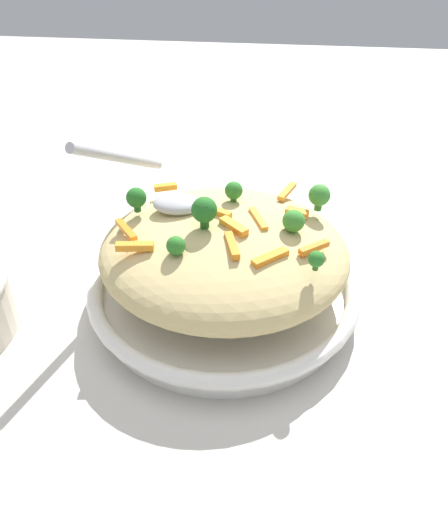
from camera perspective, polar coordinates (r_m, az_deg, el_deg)
ground_plane at (r=0.64m, az=-0.00°, el=-4.99°), size 2.40×2.40×0.00m
serving_bowl at (r=0.62m, az=-0.00°, el=-3.51°), size 0.32×0.32×0.04m
pasta_mound at (r=0.59m, az=-0.00°, el=0.49°), size 0.28×0.26×0.08m
carrot_piece_0 at (r=0.54m, az=9.76°, el=0.92°), size 0.03×0.03×0.01m
carrot_piece_1 at (r=0.55m, az=-9.68°, el=1.04°), size 0.04×0.01×0.01m
carrot_piece_2 at (r=0.56m, az=1.06°, el=3.22°), size 0.03×0.03×0.01m
carrot_piece_3 at (r=0.58m, az=-0.66°, el=4.80°), size 0.03×0.02×0.01m
carrot_piece_4 at (r=0.53m, az=5.04°, el=-0.15°), size 0.04×0.03×0.01m
carrot_piece_5 at (r=0.64m, az=6.86°, el=7.01°), size 0.02×0.04×0.01m
carrot_piece_6 at (r=0.58m, az=-10.60°, el=2.86°), size 0.03×0.04×0.01m
carrot_piece_7 at (r=0.53m, az=0.88°, el=1.16°), size 0.02×0.04×0.01m
carrot_piece_8 at (r=0.58m, az=3.74°, el=4.04°), size 0.02×0.04×0.01m
carrot_piece_9 at (r=0.65m, az=-6.38°, el=7.46°), size 0.03×0.02×0.01m
carrot_piece_10 at (r=0.60m, az=7.93°, el=4.72°), size 0.03×0.02×0.01m
broccoli_floret_0 at (r=0.53m, az=-5.25°, el=1.11°), size 0.02×0.02×0.02m
broccoli_floret_1 at (r=0.61m, az=1.06°, el=7.09°), size 0.02×0.02×0.03m
broccoli_floret_2 at (r=0.51m, az=10.01°, el=-0.36°), size 0.02×0.02×0.02m
broccoli_floret_3 at (r=0.56m, az=7.58°, el=3.64°), size 0.02×0.02×0.03m
broccoli_floret_4 at (r=0.60m, az=-9.51°, el=6.23°), size 0.02×0.02×0.03m
broccoli_floret_5 at (r=0.61m, az=10.32°, el=6.47°), size 0.02×0.02×0.03m
broccoli_floret_6 at (r=0.55m, az=-2.16°, el=4.98°), size 0.03×0.03×0.04m
serving_spoon at (r=0.60m, az=-7.47°, el=7.53°), size 0.13×0.15×0.10m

